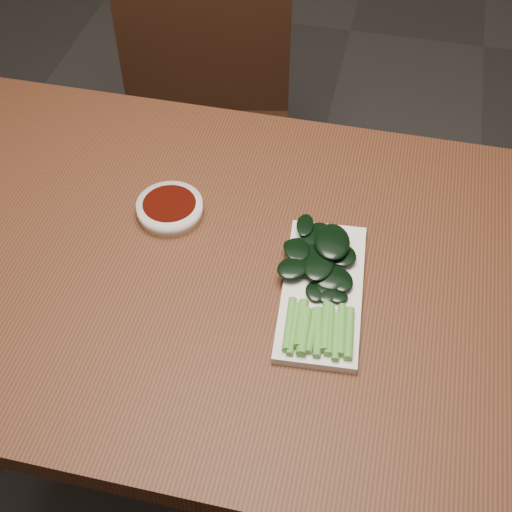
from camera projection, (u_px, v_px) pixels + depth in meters
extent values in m
plane|color=#2E2C2C|center=(239.00, 463.00, 1.74)|extent=(6.00, 6.00, 0.00)
cube|color=#4A2615|center=(232.00, 271.00, 1.19)|extent=(1.40, 0.80, 0.04)
cylinder|color=#4A2615|center=(21.00, 223.00, 1.79)|extent=(0.05, 0.05, 0.71)
cube|color=black|center=(204.00, 160.00, 1.83)|extent=(0.52, 0.52, 0.04)
cylinder|color=black|center=(132.00, 272.00, 1.88)|extent=(0.04, 0.04, 0.41)
cylinder|color=black|center=(275.00, 274.00, 1.87)|extent=(0.04, 0.04, 0.41)
cylinder|color=black|center=(149.00, 175.00, 2.12)|extent=(0.04, 0.04, 0.41)
cylinder|color=black|center=(275.00, 177.00, 2.12)|extent=(0.04, 0.04, 0.41)
cube|color=black|center=(203.00, 35.00, 1.78)|extent=(0.43, 0.12, 0.44)
cylinder|color=silver|center=(170.00, 209.00, 1.24)|extent=(0.11, 0.11, 0.03)
cylinder|color=#380A05|center=(169.00, 204.00, 1.23)|extent=(0.09, 0.09, 0.00)
cube|color=silver|center=(322.00, 291.00, 1.13)|extent=(0.15, 0.29, 0.01)
cylinder|color=#529F36|center=(290.00, 324.00, 1.07)|extent=(0.02, 0.10, 0.01)
cylinder|color=#529F36|center=(294.00, 329.00, 1.07)|extent=(0.02, 0.09, 0.01)
cylinder|color=#529F36|center=(301.00, 324.00, 1.07)|extent=(0.02, 0.09, 0.02)
cylinder|color=#529F36|center=(304.00, 331.00, 1.06)|extent=(0.02, 0.08, 0.02)
cylinder|color=#529F36|center=(312.00, 330.00, 1.06)|extent=(0.01, 0.08, 0.01)
cylinder|color=#529F36|center=(318.00, 332.00, 1.06)|extent=(0.02, 0.09, 0.01)
cylinder|color=#529F36|center=(326.00, 327.00, 1.07)|extent=(0.02, 0.09, 0.02)
cylinder|color=#529F36|center=(329.00, 329.00, 1.06)|extent=(0.02, 0.09, 0.01)
cylinder|color=#529F36|center=(336.00, 336.00, 1.06)|extent=(0.02, 0.08, 0.01)
cylinder|color=#529F36|center=(341.00, 330.00, 1.06)|extent=(0.02, 0.09, 0.01)
cylinder|color=#529F36|center=(349.00, 333.00, 1.06)|extent=(0.02, 0.09, 0.01)
ellipsoid|color=black|center=(341.00, 254.00, 1.16)|extent=(0.07, 0.07, 0.01)
ellipsoid|color=black|center=(331.00, 277.00, 1.13)|extent=(0.06, 0.06, 0.01)
ellipsoid|color=black|center=(313.00, 253.00, 1.16)|extent=(0.05, 0.05, 0.01)
ellipsoid|color=black|center=(295.00, 248.00, 1.17)|extent=(0.06, 0.05, 0.01)
ellipsoid|color=black|center=(332.00, 242.00, 1.16)|extent=(0.07, 0.09, 0.01)
ellipsoid|color=black|center=(297.00, 249.00, 1.16)|extent=(0.05, 0.06, 0.01)
ellipsoid|color=black|center=(318.00, 236.00, 1.18)|extent=(0.07, 0.08, 0.01)
ellipsoid|color=black|center=(305.00, 225.00, 1.19)|extent=(0.03, 0.05, 0.01)
ellipsoid|color=black|center=(323.00, 266.00, 1.14)|extent=(0.07, 0.07, 0.01)
ellipsoid|color=black|center=(341.00, 280.00, 1.12)|extent=(0.06, 0.06, 0.01)
ellipsoid|color=black|center=(319.00, 265.00, 1.13)|extent=(0.05, 0.07, 0.01)
ellipsoid|color=black|center=(293.00, 268.00, 1.13)|extent=(0.07, 0.07, 0.01)
ellipsoid|color=black|center=(329.00, 293.00, 1.11)|extent=(0.05, 0.05, 0.01)
ellipsoid|color=black|center=(325.00, 287.00, 1.12)|extent=(0.06, 0.05, 0.01)
ellipsoid|color=black|center=(337.00, 296.00, 1.11)|extent=(0.03, 0.03, 0.01)
ellipsoid|color=black|center=(315.00, 292.00, 1.11)|extent=(0.04, 0.05, 0.01)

